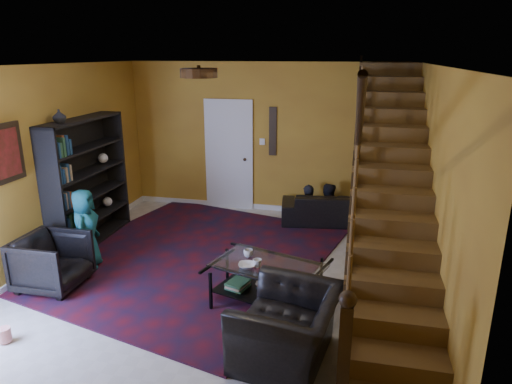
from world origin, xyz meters
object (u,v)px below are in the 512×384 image
Objects in this scene: sofa at (336,208)px; armchair_left at (52,262)px; coffee_table at (268,280)px; bookshelf at (88,184)px; armchair_right at (288,327)px.

armchair_left reaches higher than sofa.
sofa is 1.32× the size of coffee_table.
bookshelf is 2.52× the size of armchair_left.
coffee_table is (-0.66, -2.93, 0.01)m from sofa.
bookshelf is at bearing 13.62° from armchair_left.
armchair_left is at bearing 35.01° from sofa.
armchair_left is at bearing -76.70° from bookshelf.
bookshelf reaches higher than sofa.
sofa is at bearing -174.90° from armchair_right.
bookshelf is 3.44m from coffee_table.
bookshelf reaches higher than armchair_right.
sofa is 3.97m from armchair_right.
bookshelf is 1.85× the size of armchair_right.
armchair_right is at bearing -32.53° from bookshelf.
armchair_left is (0.35, -1.50, -0.60)m from bookshelf.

